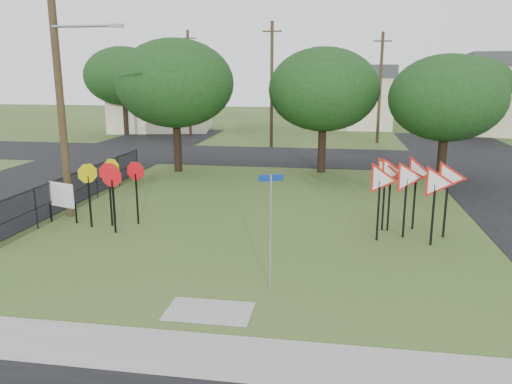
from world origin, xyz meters
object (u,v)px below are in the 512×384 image
(street_name_sign, at_px, (271,225))
(stop_sign_cluster, at_px, (112,179))
(yield_sign_cluster, at_px, (409,180))
(info_board, at_px, (62,196))

(street_name_sign, bearing_deg, stop_sign_cluster, 143.91)
(street_name_sign, distance_m, yield_sign_cluster, 6.45)
(yield_sign_cluster, distance_m, info_board, 12.33)
(yield_sign_cluster, bearing_deg, street_name_sign, -127.80)
(stop_sign_cluster, bearing_deg, street_name_sign, -36.09)
(info_board, bearing_deg, street_name_sign, -29.15)
(yield_sign_cluster, bearing_deg, info_board, -177.91)
(street_name_sign, distance_m, stop_sign_cluster, 7.83)
(street_name_sign, xyz_separation_m, yield_sign_cluster, (3.95, 5.09, 0.22))
(street_name_sign, bearing_deg, info_board, 150.85)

